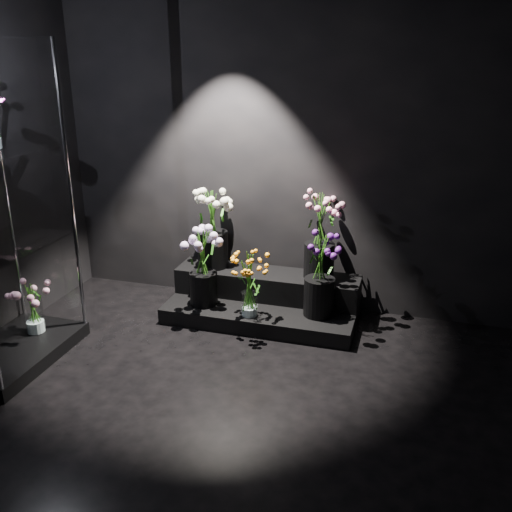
% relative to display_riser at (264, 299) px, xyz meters
% --- Properties ---
extents(floor, '(4.00, 4.00, 0.00)m').
position_rel_display_riser_xyz_m(floor, '(0.07, -1.68, -0.15)').
color(floor, black).
rests_on(floor, ground).
extents(wall_back, '(4.00, 0.00, 4.00)m').
position_rel_display_riser_xyz_m(wall_back, '(0.07, 0.32, 1.25)').
color(wall_back, black).
rests_on(wall_back, floor).
extents(display_riser, '(1.62, 0.72, 0.36)m').
position_rel_display_riser_xyz_m(display_riser, '(0.00, 0.00, 0.00)').
color(display_riser, black).
rests_on(display_riser, floor).
extents(bouquet_orange_bells, '(0.29, 0.29, 0.55)m').
position_rel_display_riser_xyz_m(bouquet_orange_bells, '(-0.04, -0.32, 0.27)').
color(bouquet_orange_bells, white).
rests_on(bouquet_orange_bells, display_riser).
extents(bouquet_lilac, '(0.41, 0.41, 0.68)m').
position_rel_display_riser_xyz_m(bouquet_lilac, '(-0.48, -0.21, 0.37)').
color(bouquet_lilac, black).
rests_on(bouquet_lilac, display_riser).
extents(bouquet_purple, '(0.40, 0.40, 0.71)m').
position_rel_display_riser_xyz_m(bouquet_purple, '(0.51, -0.14, 0.38)').
color(bouquet_purple, black).
rests_on(bouquet_purple, display_riser).
extents(bouquet_cream_roses, '(0.38, 0.38, 0.69)m').
position_rel_display_riser_xyz_m(bouquet_cream_roses, '(-0.51, 0.11, 0.59)').
color(bouquet_cream_roses, black).
rests_on(bouquet_cream_roses, display_riser).
extents(bouquet_pink_roses, '(0.42, 0.42, 0.74)m').
position_rel_display_riser_xyz_m(bouquet_pink_roses, '(0.45, 0.12, 0.62)').
color(bouquet_pink_roses, black).
rests_on(bouquet_pink_roses, display_riser).
extents(bouquet_case_base_pink, '(0.43, 0.43, 0.43)m').
position_rel_display_riser_xyz_m(bouquet_case_base_pink, '(-1.59, -1.02, 0.19)').
color(bouquet_case_base_pink, white).
rests_on(bouquet_case_base_pink, display_case).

